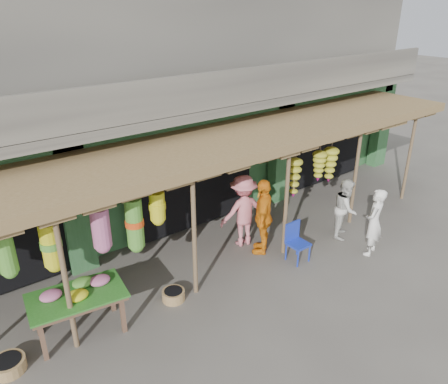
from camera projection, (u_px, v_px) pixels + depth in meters
ground at (245, 263)px, 9.95m from camera, size 80.00×80.00×0.00m
building at (135, 83)px, 12.10m from camera, size 16.40×6.80×7.00m
awning at (219, 148)px, 9.41m from camera, size 14.00×2.70×2.79m
flower_table at (77, 296)px, 7.58m from camera, size 1.74×1.17×0.98m
blue_chair at (296, 240)px, 9.89m from camera, size 0.43×0.45×0.92m
basket_mid at (8, 365)px, 7.04m from camera, size 0.70×0.70×0.21m
basket_right at (173, 295)px, 8.70m from camera, size 0.49×0.49×0.21m
person_front at (374, 222)px, 10.01m from camera, size 0.69×0.57×1.63m
person_right at (346, 208)px, 10.80m from camera, size 0.93×0.88×1.52m
person_vendor at (263, 216)px, 10.06m from camera, size 1.10×1.05×1.84m
person_shopper at (243, 211)px, 10.38m from camera, size 1.26×0.88×1.79m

